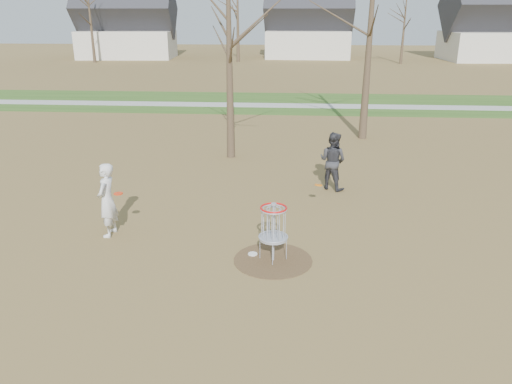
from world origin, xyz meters
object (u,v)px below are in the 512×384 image
player_standing (107,200)px  disc_grounded (253,254)px  player_throwing (333,161)px  disc_golf_basket (273,223)px

player_standing → disc_grounded: bearing=80.4°
disc_grounded → player_throwing: bearing=66.1°
player_throwing → player_standing: bearing=66.6°
player_standing → disc_grounded: player_standing is taller
player_standing → disc_golf_basket: 4.31m
player_standing → player_throwing: 7.05m
player_throwing → disc_golf_basket: bearing=104.2°
player_standing → player_throwing: (5.83, 3.98, -0.02)m
player_throwing → disc_grounded: bearing=98.4°
player_standing → disc_grounded: size_ratio=8.54×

